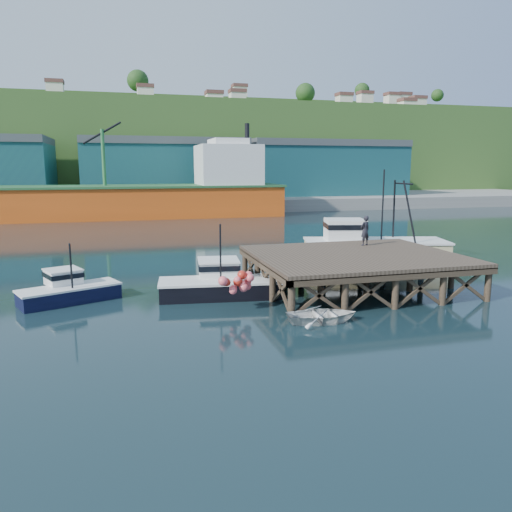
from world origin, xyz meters
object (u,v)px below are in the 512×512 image
object	(u,v)px
boat_navy	(68,289)
dockworker	(365,231)
trawler	(373,245)
dinghy	(322,315)
boat_black	(220,282)

from	to	relation	value
boat_navy	dockworker	bearing A→B (deg)	-18.83
trawler	dinghy	size ratio (longest dim) A/B	3.31
trawler	dinghy	xyz separation A→B (m)	(-9.32, -12.51, -1.11)
boat_black	trawler	bearing A→B (deg)	32.98
boat_black	dockworker	size ratio (longest dim) A/B	3.58
boat_navy	boat_black	xyz separation A→B (m)	(8.29, -1.06, 0.11)
trawler	dinghy	world-z (taller)	trawler
trawler	dockworker	bearing A→B (deg)	-110.48
boat_black	dockworker	xyz separation A→B (m)	(10.35, 2.47, 2.34)
boat_navy	dinghy	world-z (taller)	boat_navy
boat_black	dinghy	bearing A→B (deg)	-51.65
boat_black	trawler	xyz separation A→B (m)	(13.06, 6.33, 0.69)
boat_black	dockworker	bearing A→B (deg)	20.54
dockworker	trawler	bearing A→B (deg)	-145.75
boat_black	dinghy	xyz separation A→B (m)	(3.75, -6.18, -0.43)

